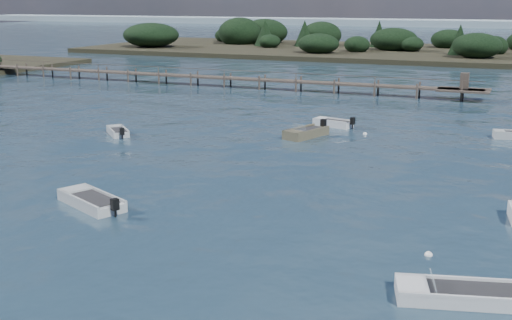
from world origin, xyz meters
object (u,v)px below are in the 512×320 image
at_px(jetty, 227,78).
at_px(dinghy_mid_white_a, 461,296).
at_px(tender_far_grey, 118,133).
at_px(tender_far_white, 333,124).
at_px(dinghy_mid_grey, 91,203).
at_px(dinghy_extra_a, 306,134).

bearing_deg(jetty, dinghy_mid_white_a, -56.44).
bearing_deg(tender_far_grey, tender_far_white, 34.00).
relative_size(dinghy_mid_white_a, tender_far_grey, 1.63).
bearing_deg(dinghy_mid_white_a, tender_far_grey, 145.28).
xyz_separation_m(dinghy_mid_white_a, tender_far_grey, (-25.99, 18.01, 0.00)).
bearing_deg(tender_far_white, tender_far_grey, -146.00).
xyz_separation_m(dinghy_mid_white_a, dinghy_mid_grey, (-17.44, 3.49, 0.01)).
bearing_deg(dinghy_mid_grey, dinghy_extra_a, 77.00).
relative_size(dinghy_extra_a, jetty, 0.06).
bearing_deg(tender_far_white, dinghy_mid_white_a, -65.67).
height_order(tender_far_grey, jetty, jetty).
bearing_deg(jetty, dinghy_extra_a, -52.98).
xyz_separation_m(dinghy_mid_white_a, tender_far_white, (-12.32, 27.24, 0.03)).
height_order(dinghy_mid_grey, jetty, jetty).
height_order(dinghy_mid_grey, tender_far_white, tender_far_white).
height_order(dinghy_extra_a, tender_far_white, dinghy_extra_a).
bearing_deg(tender_far_grey, jetty, 98.40).
xyz_separation_m(dinghy_mid_grey, jetty, (-12.58, 41.76, 0.83)).
xyz_separation_m(tender_far_grey, tender_far_white, (13.67, 9.23, 0.02)).
distance_m(dinghy_extra_a, tender_far_white, 4.60).
relative_size(tender_far_grey, jetty, 0.04).
xyz_separation_m(dinghy_extra_a, tender_far_white, (0.69, 4.55, -0.02)).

